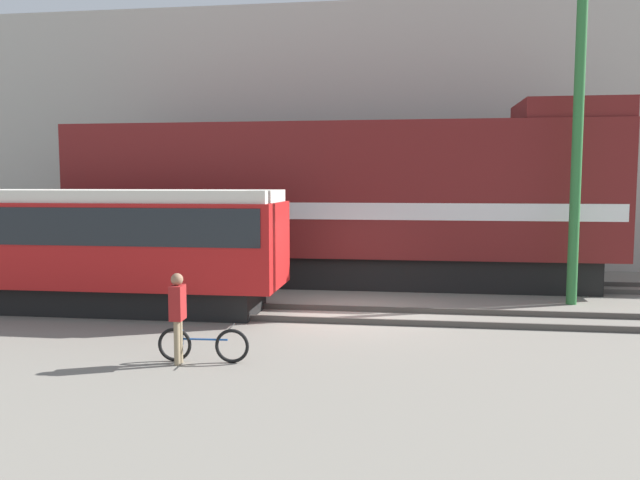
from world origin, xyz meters
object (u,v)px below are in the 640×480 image
freight_locomotive (340,201)px  person (178,309)px  streetcar (92,242)px  utility_pole_center (578,132)px  bicycle (203,345)px

freight_locomotive → person: (-1.97, -9.27, -1.66)m
streetcar → utility_pole_center: (12.47, 2.47, 2.83)m
freight_locomotive → utility_pole_center: size_ratio=1.86×
person → utility_pole_center: utility_pole_center is taller
streetcar → bicycle: (4.33, -4.15, -1.45)m
streetcar → person: streetcar is taller
freight_locomotive → person: bearing=-102.0°
bicycle → freight_locomotive: bearing=80.3°
bicycle → utility_pole_center: utility_pole_center is taller
bicycle → utility_pole_center: 11.34m
bicycle → person: 0.82m
freight_locomotive → person: size_ratio=10.28×
utility_pole_center → streetcar: bearing=-168.8°
freight_locomotive → utility_pole_center: bearing=-20.6°
freight_locomotive → bicycle: size_ratio=10.04×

